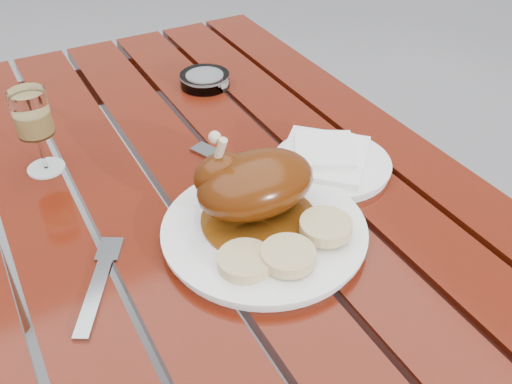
% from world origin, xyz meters
% --- Properties ---
extents(table, '(0.80, 1.20, 0.75)m').
position_xyz_m(table, '(0.00, 0.00, 0.38)').
color(table, '#5F180B').
rests_on(table, ground).
extents(dinner_plate, '(0.29, 0.29, 0.02)m').
position_xyz_m(dinner_plate, '(0.03, -0.17, 0.76)').
color(dinner_plate, white).
rests_on(dinner_plate, table).
extents(roast_duck, '(0.17, 0.16, 0.12)m').
position_xyz_m(roast_duck, '(0.03, -0.13, 0.81)').
color(roast_duck, '#61310B').
rests_on(roast_duck, dinner_plate).
extents(bread_dumplings, '(0.19, 0.09, 0.02)m').
position_xyz_m(bread_dumplings, '(0.03, -0.23, 0.78)').
color(bread_dumplings, '#DCC786').
rests_on(bread_dumplings, dinner_plate).
extents(wine_glass, '(0.07, 0.07, 0.14)m').
position_xyz_m(wine_glass, '(-0.20, 0.14, 0.82)').
color(wine_glass, tan).
rests_on(wine_glass, table).
extents(side_plate, '(0.23, 0.23, 0.02)m').
position_xyz_m(side_plate, '(0.21, -0.08, 0.76)').
color(side_plate, white).
rests_on(side_plate, table).
extents(napkin, '(0.19, 0.19, 0.01)m').
position_xyz_m(napkin, '(0.20, -0.07, 0.77)').
color(napkin, white).
rests_on(napkin, side_plate).
extents(ashtray, '(0.12, 0.12, 0.02)m').
position_xyz_m(ashtray, '(0.15, 0.29, 0.76)').
color(ashtray, '#B2B7BC').
rests_on(ashtray, table).
extents(fork, '(0.10, 0.15, 0.01)m').
position_xyz_m(fork, '(-0.20, -0.15, 0.75)').
color(fork, gray).
rests_on(fork, table).
extents(knife, '(0.10, 0.21, 0.01)m').
position_xyz_m(knife, '(0.10, -0.05, 0.75)').
color(knife, gray).
rests_on(knife, table).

